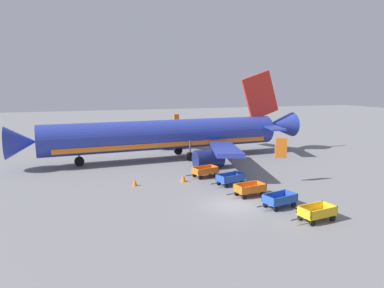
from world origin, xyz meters
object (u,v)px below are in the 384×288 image
baggage_cart_third_in_row (250,189)px  traffic_cone_near_plane (221,179)px  baggage_cart_fourth_in_row (230,179)px  traffic_cone_by_carts (135,183)px  baggage_cart_nearest (317,213)px  traffic_cone_mid_apron (183,178)px  airplane (173,135)px  baggage_cart_second_in_row (280,200)px  baggage_cart_far_end (205,171)px

baggage_cart_third_in_row → traffic_cone_near_plane: 5.04m
baggage_cart_fourth_in_row → traffic_cone_by_carts: size_ratio=5.83×
baggage_cart_third_in_row → baggage_cart_fourth_in_row: bearing=92.1°
baggage_cart_nearest → traffic_cone_mid_apron: bearing=114.2°
airplane → baggage_cart_second_in_row: size_ratio=10.38×
baggage_cart_nearest → traffic_cone_near_plane: baggage_cart_nearest is taller
baggage_cart_far_end → traffic_cone_mid_apron: baggage_cart_far_end is taller
baggage_cart_third_in_row → traffic_cone_near_plane: (-0.49, 5.01, -0.31)m
baggage_cart_fourth_in_row → traffic_cone_mid_apron: bearing=146.3°
airplane → baggage_cart_far_end: size_ratio=10.38×
baggage_cart_second_in_row → baggage_cart_third_in_row: same height
traffic_cone_mid_apron → traffic_cone_by_carts: (-4.74, 0.10, -0.05)m
baggage_cart_nearest → baggage_cart_second_in_row: size_ratio=1.00×
traffic_cone_by_carts → traffic_cone_mid_apron: bearing=-1.2°
airplane → traffic_cone_near_plane: 12.58m
traffic_cone_by_carts → baggage_cart_fourth_in_row: bearing=-17.2°
traffic_cone_mid_apron → baggage_cart_third_in_row: bearing=-57.3°
airplane → traffic_cone_mid_apron: bearing=-100.8°
airplane → traffic_cone_mid_apron: (-2.11, -11.03, -2.69)m
baggage_cart_far_end → baggage_cart_third_in_row: bearing=-79.4°
airplane → baggage_cart_fourth_in_row: 13.91m
traffic_cone_near_plane → airplane: bearing=96.4°
baggage_cart_second_in_row → traffic_cone_mid_apron: size_ratio=4.97×
airplane → baggage_cart_far_end: airplane is taller
airplane → baggage_cart_third_in_row: (1.85, -17.21, -2.45)m
airplane → traffic_cone_by_carts: 13.19m
baggage_cart_fourth_in_row → baggage_cart_second_in_row: bearing=-82.0°
baggage_cart_third_in_row → baggage_cart_fourth_in_row: 3.63m
baggage_cart_third_in_row → traffic_cone_near_plane: bearing=95.6°
baggage_cart_third_in_row → traffic_cone_mid_apron: bearing=122.7°
baggage_cart_second_in_row → baggage_cart_fourth_in_row: bearing=98.0°
airplane → traffic_cone_near_plane: bearing=-83.6°
baggage_cart_fourth_in_row → traffic_cone_by_carts: bearing=162.8°
baggage_cart_nearest → traffic_cone_near_plane: bearing=101.0°
airplane → baggage_cart_fourth_in_row: size_ratio=10.39×
baggage_cart_fourth_in_row → traffic_cone_mid_apron: 4.61m
baggage_cart_far_end → traffic_cone_by_carts: (-7.37, -0.84, -0.29)m
traffic_cone_near_plane → traffic_cone_by_carts: (-8.21, 1.26, 0.02)m
airplane → traffic_cone_mid_apron: 11.55m
baggage_cart_far_end → traffic_cone_near_plane: (0.84, -2.10, -0.31)m
baggage_cart_second_in_row → baggage_cart_third_in_row: size_ratio=1.00×
baggage_cart_third_in_row → baggage_cart_far_end: size_ratio=1.00×
baggage_cart_second_in_row → baggage_cart_third_in_row: bearing=104.3°
baggage_cart_third_in_row → baggage_cart_far_end: (-1.34, 7.12, 0.00)m
baggage_cart_nearest → traffic_cone_mid_apron: size_ratio=4.96×
baggage_cart_third_in_row → baggage_cart_nearest: bearing=-75.0°
baggage_cart_third_in_row → baggage_cart_fourth_in_row: same height
baggage_cart_fourth_in_row → baggage_cart_far_end: (-1.20, 3.49, 0.00)m
baggage_cart_nearest → baggage_cart_far_end: size_ratio=1.00×
airplane → traffic_cone_by_carts: bearing=-122.1°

